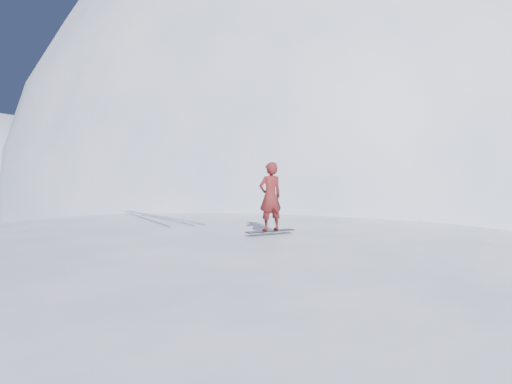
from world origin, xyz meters
The scene contains 8 objects.
ground centered at (0.00, 0.00, 0.00)m, with size 400.00×400.00×0.00m, color white.
near_ridge centered at (1.00, 3.00, 0.00)m, with size 36.00×28.00×4.80m, color white.
summit_peak centered at (22.00, 26.00, 0.00)m, with size 60.00×56.00×56.00m, color white.
peak_shoulder centered at (10.00, 20.00, 0.00)m, with size 28.00×24.00×18.00m, color white.
wind_bumps centered at (-0.56, 2.12, 0.00)m, with size 16.00×14.40×1.00m.
snowboard centered at (1.47, -0.93, 2.41)m, with size 1.53×0.28×0.03m, color black.
snowboarder centered at (1.47, -0.93, 3.42)m, with size 0.72×0.47×1.98m, color maroon.
board_tracks centered at (-0.77, 4.30, 2.42)m, with size 1.77×5.98×0.04m.
Camera 1 is at (-4.38, -12.72, 4.24)m, focal length 32.00 mm.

